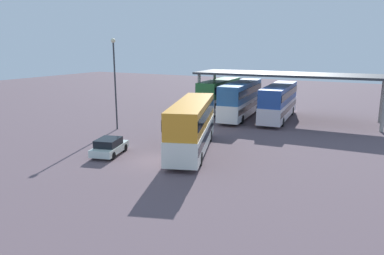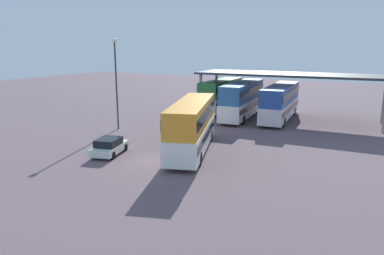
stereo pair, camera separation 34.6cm
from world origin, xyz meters
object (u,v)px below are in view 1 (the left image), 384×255
at_px(parked_hatchback, 109,147).
at_px(lamppost_tall, 115,74).
at_px(double_decker_far_right, 279,101).
at_px(double_decker_mid_row, 241,98).
at_px(double_decker_near_canopy, 219,94).
at_px(double_decker_main, 192,124).

distance_m(parked_hatchback, lamppost_tall, 10.31).
distance_m(double_decker_far_right, lamppost_tall, 18.75).
distance_m(double_decker_mid_row, lamppost_tall, 15.23).
xyz_separation_m(parked_hatchback, lamppost_tall, (-5.33, 7.30, 4.95)).
height_order(parked_hatchback, double_decker_far_right, double_decker_far_right).
height_order(double_decker_near_canopy, double_decker_far_right, double_decker_near_canopy).
height_order(double_decker_main, double_decker_far_right, double_decker_main).
xyz_separation_m(double_decker_near_canopy, double_decker_far_right, (8.35, -1.93, -0.03)).
distance_m(double_decker_near_canopy, double_decker_mid_row, 5.01).
xyz_separation_m(double_decker_near_canopy, double_decker_mid_row, (4.08, -2.90, 0.07)).
distance_m(double_decker_near_canopy, lamppost_tall, 15.91).
bearing_deg(parked_hatchback, double_decker_near_canopy, -14.52).
xyz_separation_m(double_decker_mid_row, double_decker_far_right, (4.27, 0.97, -0.11)).
height_order(parked_hatchback, double_decker_near_canopy, double_decker_near_canopy).
bearing_deg(lamppost_tall, double_decker_far_right, 44.09).
bearing_deg(double_decker_main, parked_hatchback, 107.14).
bearing_deg(double_decker_main, double_decker_far_right, -28.78).
bearing_deg(parked_hatchback, double_decker_far_right, -37.10).
bearing_deg(double_decker_mid_row, double_decker_near_canopy, 48.73).
distance_m(double_decker_main, double_decker_near_canopy, 19.01).
height_order(double_decker_near_canopy, lamppost_tall, lamppost_tall).
bearing_deg(double_decker_near_canopy, double_decker_main, -166.01).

